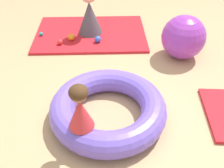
# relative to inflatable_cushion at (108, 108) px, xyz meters

# --- Properties ---
(ground_plane) EXTENTS (8.00, 8.00, 0.00)m
(ground_plane) POSITION_rel_inflatable_cushion_xyz_m (0.05, 0.14, -0.14)
(ground_plane) COLOR tan
(gym_mat_far_left) EXTENTS (2.04, 1.64, 0.04)m
(gym_mat_far_left) POSITION_rel_inflatable_cushion_xyz_m (-0.71, 1.80, -0.12)
(gym_mat_far_left) COLOR red
(gym_mat_far_left) RESTS_ON ground
(inflatable_cushion) EXTENTS (1.25, 1.25, 0.27)m
(inflatable_cushion) POSITION_rel_inflatable_cushion_xyz_m (0.00, 0.00, 0.00)
(inflatable_cushion) COLOR #7056D1
(inflatable_cushion) RESTS_ON ground
(child_in_red) EXTENTS (0.28, 0.28, 0.47)m
(child_in_red) POSITION_rel_inflatable_cushion_xyz_m (-0.16, -0.40, 0.36)
(child_in_red) COLOR red
(child_in_red) RESTS_ON inflatable_cushion
(adult_seated) EXTENTS (0.47, 0.47, 0.78)m
(adult_seated) POSITION_rel_inflatable_cushion_xyz_m (-0.71, 1.80, 0.28)
(adult_seated) COLOR #4C4751
(adult_seated) RESTS_ON gym_mat_far_left
(play_ball_teal) EXTENTS (0.06, 0.06, 0.06)m
(play_ball_teal) POSITION_rel_inflatable_cushion_xyz_m (-1.46, 1.52, -0.06)
(play_ball_teal) COLOR teal
(play_ball_teal) RESTS_ON gym_mat_far_left
(play_ball_orange) EXTENTS (0.11, 0.11, 0.11)m
(play_ball_orange) POSITION_rel_inflatable_cushion_xyz_m (-0.93, 1.48, -0.04)
(play_ball_orange) COLOR orange
(play_ball_orange) RESTS_ON gym_mat_far_left
(play_ball_red) EXTENTS (0.08, 0.08, 0.08)m
(play_ball_red) POSITION_rel_inflatable_cushion_xyz_m (-1.06, 1.32, -0.05)
(play_ball_red) COLOR red
(play_ball_red) RESTS_ON gym_mat_far_left
(play_ball_blue) EXTENTS (0.10, 0.10, 0.10)m
(play_ball_blue) POSITION_rel_inflatable_cushion_xyz_m (-0.51, 1.51, -0.04)
(play_ball_blue) COLOR blue
(play_ball_blue) RESTS_ON gym_mat_far_left
(exercise_ball_large) EXTENTS (0.62, 0.62, 0.62)m
(exercise_ball_large) POSITION_rel_inflatable_cushion_xyz_m (0.76, 1.44, 0.17)
(exercise_ball_large) COLOR purple
(exercise_ball_large) RESTS_ON ground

